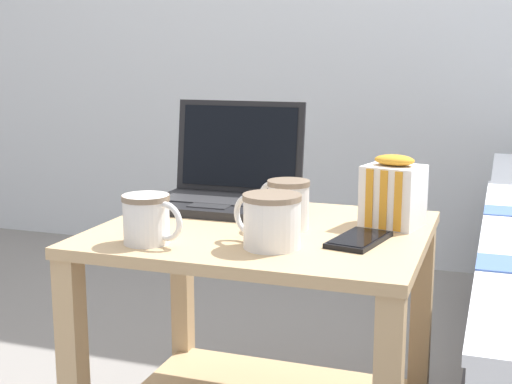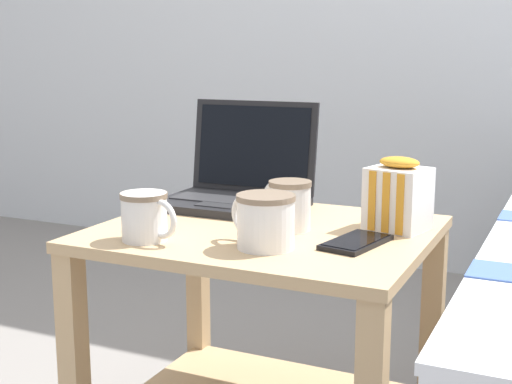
% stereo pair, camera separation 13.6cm
% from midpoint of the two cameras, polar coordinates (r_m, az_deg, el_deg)
% --- Properties ---
extents(bedside_table, '(0.64, 0.54, 0.54)m').
position_cam_midpoint_polar(bedside_table, '(1.47, -2.16, -10.15)').
color(bedside_table, tan).
rests_on(bedside_table, ground_plane).
extents(laptop, '(0.31, 0.25, 0.23)m').
position_cam_midpoint_polar(laptop, '(1.62, -4.77, 0.55)').
color(laptop, black).
rests_on(laptop, bedside_table).
extents(mug_front_left, '(0.14, 0.11, 0.10)m').
position_cam_midpoint_polar(mug_front_left, '(1.26, -1.89, -2.12)').
color(mug_front_left, white).
rests_on(mug_front_left, bedside_table).
extents(mug_front_right, '(0.13, 0.09, 0.09)m').
position_cam_midpoint_polar(mug_front_right, '(1.31, -11.62, -1.97)').
color(mug_front_right, white).
rests_on(mug_front_right, bedside_table).
extents(mug_mid_center, '(0.12, 0.09, 0.10)m').
position_cam_midpoint_polar(mug_mid_center, '(1.39, -0.28, -0.83)').
color(mug_mid_center, white).
rests_on(mug_mid_center, bedside_table).
extents(snack_bag, '(0.13, 0.12, 0.14)m').
position_cam_midpoint_polar(snack_bag, '(1.43, 8.27, -0.14)').
color(snack_bag, white).
rests_on(snack_bag, bedside_table).
extents(cell_phone, '(0.11, 0.16, 0.01)m').
position_cam_midpoint_polar(cell_phone, '(1.31, 5.33, -3.84)').
color(cell_phone, black).
rests_on(cell_phone, bedside_table).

